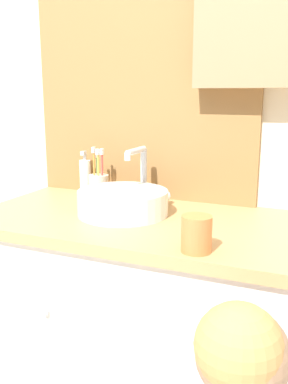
{
  "coord_description": "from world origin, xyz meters",
  "views": [
    {
      "loc": [
        0.44,
        -0.93,
        1.27
      ],
      "look_at": [
        -0.08,
        0.26,
        0.97
      ],
      "focal_mm": 40.0,
      "sensor_mm": 36.0,
      "label": 1
    }
  ],
  "objects_px": {
    "toothbrush_holder": "(99,184)",
    "soap_dispenser": "(85,176)",
    "drinking_cup": "(196,234)",
    "sink_basin": "(124,201)"
  },
  "relations": [
    {
      "from": "toothbrush_holder",
      "to": "soap_dispenser",
      "type": "xyz_separation_m",
      "value": [
        -0.09,
        0.04,
        0.02
      ]
    },
    {
      "from": "soap_dispenser",
      "to": "drinking_cup",
      "type": "relative_size",
      "value": 1.83
    },
    {
      "from": "sink_basin",
      "to": "toothbrush_holder",
      "type": "relative_size",
      "value": 1.76
    },
    {
      "from": "toothbrush_holder",
      "to": "drinking_cup",
      "type": "bearing_deg",
      "value": -38.62
    },
    {
      "from": "toothbrush_holder",
      "to": "soap_dispenser",
      "type": "distance_m",
      "value": 0.1
    },
    {
      "from": "drinking_cup",
      "to": "sink_basin",
      "type": "bearing_deg",
      "value": 143.13
    },
    {
      "from": "sink_basin",
      "to": "drinking_cup",
      "type": "relative_size",
      "value": 3.68
    },
    {
      "from": "toothbrush_holder",
      "to": "soap_dispenser",
      "type": "bearing_deg",
      "value": 153.36
    },
    {
      "from": "sink_basin",
      "to": "toothbrush_holder",
      "type": "xyz_separation_m",
      "value": [
        -0.19,
        0.17,
        0.01
      ]
    },
    {
      "from": "toothbrush_holder",
      "to": "sink_basin",
      "type": "bearing_deg",
      "value": -41.46
    }
  ]
}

